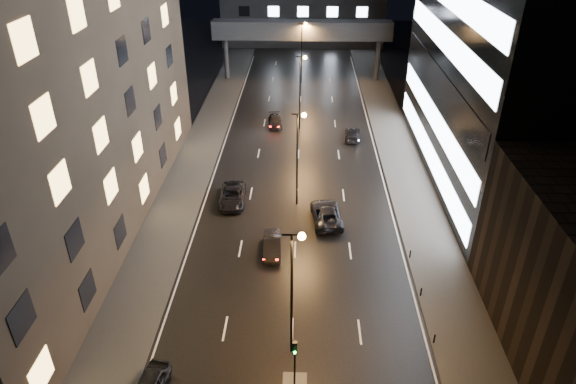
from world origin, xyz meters
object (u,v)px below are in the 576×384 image
car_away_d (275,121)px  car_toward_b (352,134)px  car_away_c (232,196)px  car_toward_a (326,214)px  car_away_b (272,245)px

car_away_d → car_toward_b: bearing=-28.0°
car_toward_b → car_away_d: bearing=-16.3°
car_away_d → car_away_c: bearing=-105.8°
car_away_c → car_away_d: (3.32, 20.85, -0.13)m
car_away_d → car_toward_a: (6.40, -24.08, 0.17)m
car_away_b → car_toward_a: (5.05, 5.29, 0.09)m
car_away_b → car_toward_b: size_ratio=0.94×
car_away_b → car_away_c: (-4.67, 8.52, 0.05)m
car_away_b → car_away_d: size_ratio=0.99×
car_toward_a → car_toward_b: car_toward_a is taller
car_toward_b → car_away_b: bearing=75.2°
car_away_d → car_away_b: bearing=-94.1°
car_away_b → car_toward_a: bearing=42.7°
car_away_b → car_away_d: bearing=89.0°
car_toward_a → car_away_b: bearing=40.0°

